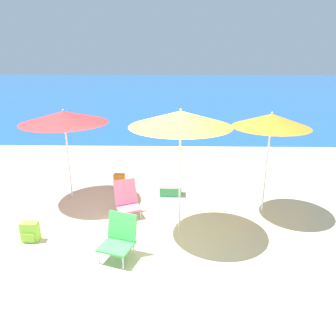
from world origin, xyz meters
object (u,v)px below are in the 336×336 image
at_px(beach_umbrella_yellow, 181,119).
at_px(cooler_box, 171,189).
at_px(beach_umbrella_red, 64,117).
at_px(backpack_lime, 30,232).
at_px(backpack_orange, 120,182).
at_px(beach_umbrella_orange, 271,121).
at_px(beach_chair_green, 119,237).
at_px(beach_chair_pink, 127,199).

distance_m(beach_umbrella_yellow, cooler_box, 2.61).
relative_size(beach_umbrella_red, backpack_lime, 5.65).
distance_m(backpack_lime, backpack_orange, 2.65).
height_order(beach_umbrella_yellow, backpack_orange, beach_umbrella_yellow).
height_order(beach_umbrella_red, backpack_lime, beach_umbrella_red).
distance_m(beach_umbrella_orange, beach_chair_green, 3.61).
relative_size(beach_umbrella_red, backpack_orange, 5.09).
bearing_deg(beach_chair_green, beach_umbrella_red, 141.88).
bearing_deg(beach_chair_green, backpack_lime, -175.90).
bearing_deg(beach_chair_green, beach_umbrella_yellow, 59.00).
bearing_deg(beach_umbrella_yellow, cooler_box, 96.46).
relative_size(beach_chair_pink, backpack_lime, 2.00).
relative_size(beach_chair_pink, beach_chair_green, 1.01).
xyz_separation_m(beach_umbrella_red, beach_umbrella_yellow, (2.46, -1.38, 0.24)).
height_order(beach_umbrella_orange, beach_umbrella_yellow, beach_umbrella_yellow).
xyz_separation_m(beach_umbrella_orange, beach_chair_pink, (-2.85, -0.21, -1.60)).
relative_size(beach_umbrella_yellow, backpack_lime, 6.31).
bearing_deg(beach_chair_pink, beach_umbrella_yellow, -54.62).
distance_m(beach_umbrella_yellow, backpack_orange, 3.10).
height_order(beach_umbrella_orange, cooler_box, beach_umbrella_orange).
distance_m(beach_umbrella_orange, beach_chair_pink, 3.28).
height_order(beach_chair_pink, backpack_lime, beach_chair_pink).
height_order(beach_umbrella_red, beach_chair_pink, beach_umbrella_red).
bearing_deg(backpack_orange, cooler_box, -11.96).
bearing_deg(backpack_lime, beach_umbrella_yellow, 8.97).
bearing_deg(beach_umbrella_red, beach_chair_pink, -28.38).
bearing_deg(backpack_orange, beach_umbrella_red, -151.37).
xyz_separation_m(backpack_lime, cooler_box, (2.48, 2.09, -0.04)).
bearing_deg(beach_umbrella_yellow, beach_umbrella_orange, 25.43).
xyz_separation_m(beach_chair_green, backpack_lime, (-1.68, 0.43, -0.19)).
xyz_separation_m(beach_umbrella_red, cooler_box, (2.27, 0.29, -1.76)).
bearing_deg(beach_umbrella_orange, beach_umbrella_red, 172.79).
distance_m(beach_umbrella_red, backpack_lime, 2.50).
relative_size(beach_umbrella_red, beach_chair_green, 2.86).
xyz_separation_m(beach_umbrella_red, beach_chair_pink, (1.39, -0.75, -1.55)).
bearing_deg(beach_umbrella_orange, backpack_lime, -164.10).
xyz_separation_m(beach_chair_pink, backpack_orange, (-0.37, 1.30, -0.15)).
bearing_deg(beach_umbrella_red, beach_umbrella_orange, -7.21).
bearing_deg(cooler_box, beach_chair_pink, -130.57).
distance_m(beach_umbrella_yellow, beach_chair_pink, 2.18).
bearing_deg(backpack_lime, cooler_box, 40.13).
height_order(beach_umbrella_orange, beach_chair_pink, beach_umbrella_orange).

